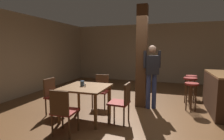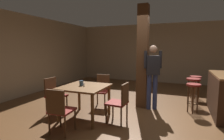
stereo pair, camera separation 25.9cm
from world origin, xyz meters
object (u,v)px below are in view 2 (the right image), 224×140
(standing_person, at_px, (153,73))
(bar_counter, at_px, (220,94))
(dining_table, at_px, (85,91))
(bar_stool_far, at_px, (195,82))
(chair_west, at_px, (54,93))
(chair_east, at_px, (120,101))
(chair_south, at_px, (60,109))
(bar_stool_near, at_px, (193,91))
(bar_stool_mid, at_px, (193,85))
(chair_north, at_px, (102,89))
(napkin_cup, at_px, (81,83))
(salt_shaker, at_px, (84,85))

(standing_person, bearing_deg, bar_counter, 7.67)
(dining_table, bearing_deg, bar_stool_far, 47.75)
(chair_west, xyz_separation_m, chair_east, (1.75, 0.03, 0.00))
(chair_east, bearing_deg, standing_person, 67.03)
(bar_counter, bearing_deg, dining_table, -154.60)
(standing_person, height_order, bar_stool_far, standing_person)
(dining_table, xyz_separation_m, bar_counter, (3.00, 1.42, -0.13))
(chair_south, bearing_deg, standing_person, 56.28)
(bar_stool_near, bearing_deg, chair_south, -137.56)
(standing_person, distance_m, bar_stool_near, 1.11)
(chair_south, height_order, bar_counter, bar_counter)
(dining_table, bearing_deg, bar_stool_mid, 39.86)
(bar_stool_near, bearing_deg, bar_stool_mid, 87.60)
(bar_stool_mid, bearing_deg, dining_table, -140.14)
(chair_north, relative_size, bar_stool_far, 1.21)
(napkin_cup, bearing_deg, standing_person, 39.11)
(chair_north, distance_m, standing_person, 1.47)
(standing_person, bearing_deg, bar_stool_near, 6.53)
(chair_west, xyz_separation_m, salt_shaker, (0.90, -0.03, 0.30))
(chair_south, distance_m, chair_east, 1.27)
(chair_north, bearing_deg, salt_shaker, -90.24)
(bar_stool_near, bearing_deg, salt_shaker, -150.25)
(dining_table, height_order, chair_west, chair_west)
(chair_north, bearing_deg, chair_west, -134.38)
(dining_table, distance_m, salt_shaker, 0.16)
(chair_west, xyz_separation_m, bar_stool_near, (3.27, 1.33, 0.05))
(standing_person, distance_m, bar_counter, 1.71)
(chair_south, bearing_deg, chair_north, 88.85)
(bar_stool_near, bearing_deg, napkin_cup, -152.22)
(bar_counter, relative_size, bar_stool_mid, 2.12)
(chair_south, relative_size, standing_person, 0.52)
(napkin_cup, distance_m, bar_stool_far, 3.81)
(chair_east, bearing_deg, chair_west, -178.86)
(chair_north, height_order, bar_stool_mid, chair_north)
(dining_table, height_order, bar_stool_mid, bar_stool_mid)
(chair_west, bearing_deg, napkin_cup, 1.89)
(dining_table, bearing_deg, bar_counter, 25.40)
(salt_shaker, height_order, bar_stool_near, salt_shaker)
(bar_stool_mid, bearing_deg, salt_shaker, -139.51)
(dining_table, height_order, bar_stool_near, dining_table)
(dining_table, distance_m, napkin_cup, 0.20)
(dining_table, relative_size, salt_shaker, 13.62)
(napkin_cup, xyz_separation_m, standing_person, (1.46, 1.19, 0.17))
(bar_counter, xyz_separation_m, bar_stool_mid, (-0.58, 0.59, 0.07))
(bar_counter, distance_m, bar_stool_mid, 0.83)
(standing_person, xyz_separation_m, bar_counter, (1.63, 0.22, -0.48))
(chair_north, xyz_separation_m, chair_south, (-0.04, -1.79, 0.00))
(chair_east, xyz_separation_m, bar_counter, (2.13, 1.40, 0.01))
(dining_table, height_order, bar_counter, bar_counter)
(chair_east, height_order, salt_shaker, chair_east)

